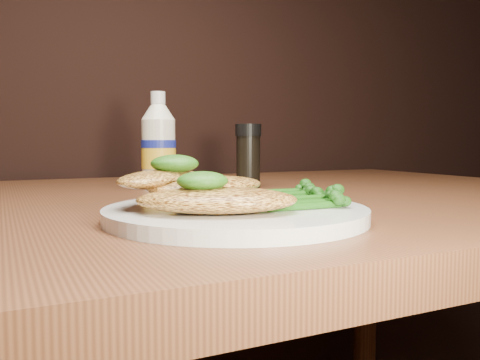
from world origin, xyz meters
name	(u,v)px	position (x,y,z in m)	size (l,w,h in m)	color
plate	(236,213)	(-0.09, 0.84, 0.76)	(0.25, 0.25, 0.01)	white
chicken_front	(217,200)	(-0.12, 0.81, 0.77)	(0.14, 0.08, 0.02)	gold
chicken_mid	(207,186)	(-0.11, 0.86, 0.78)	(0.13, 0.06, 0.02)	gold
chicken_back	(162,179)	(-0.15, 0.88, 0.79)	(0.12, 0.06, 0.02)	gold
pesto_front	(202,181)	(-0.13, 0.81, 0.79)	(0.05, 0.04, 0.02)	black
pesto_back	(175,164)	(-0.14, 0.87, 0.80)	(0.05, 0.04, 0.02)	black
broccolini_bundle	(286,195)	(-0.04, 0.83, 0.77)	(0.12, 0.10, 0.02)	#1D5612
mayo_bottle	(158,141)	(-0.07, 1.16, 0.83)	(0.05, 0.05, 0.15)	silver
pepper_grinder	(248,156)	(0.07, 1.13, 0.80)	(0.04, 0.04, 0.10)	black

